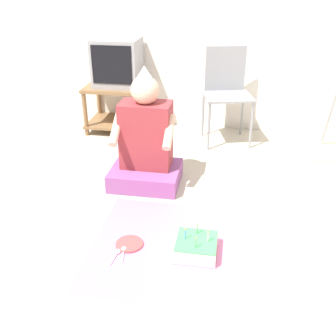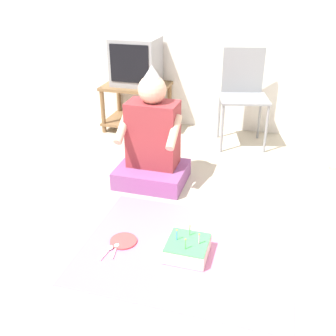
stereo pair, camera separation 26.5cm
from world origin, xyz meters
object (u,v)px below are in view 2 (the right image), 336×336
at_px(person_seated, 152,144).
at_px(paper_plate, 123,241).
at_px(birthday_cake, 187,248).
at_px(folding_chair, 243,89).
at_px(tv, 136,61).

height_order(person_seated, paper_plate, person_seated).
distance_m(birthday_cake, paper_plate, 0.42).
bearing_deg(paper_plate, person_seated, 94.96).
height_order(person_seated, birthday_cake, person_seated).
relative_size(person_seated, paper_plate, 5.44).
relative_size(person_seated, birthday_cake, 3.77).
bearing_deg(folding_chair, tv, 175.43).
height_order(tv, paper_plate, tv).
xyz_separation_m(tv, person_seated, (0.53, -1.11, -0.38)).
distance_m(tv, birthday_cake, 2.30).
relative_size(tv, birthday_cake, 1.87).
height_order(tv, folding_chair, tv).
xyz_separation_m(folding_chair, person_seated, (-0.58, -1.02, -0.20)).
bearing_deg(paper_plate, folding_chair, 74.80).
bearing_deg(tv, folding_chair, -4.57).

